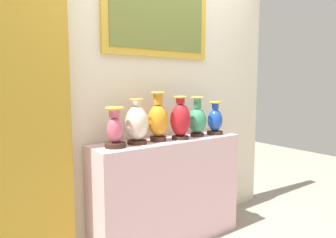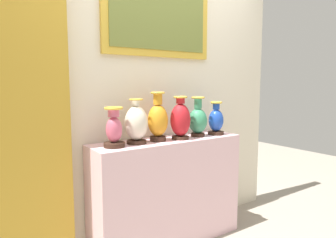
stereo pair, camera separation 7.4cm
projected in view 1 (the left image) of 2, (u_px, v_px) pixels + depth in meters
The scene contains 9 objects.
display_shelf at pixel (168, 192), 2.63m from camera, with size 1.34×0.37×0.91m, color beige.
back_wall at pixel (152, 83), 2.71m from camera, with size 2.83×0.14×2.70m.
curtain_gold at pixel (31, 121), 2.03m from camera, with size 0.52×0.08×2.26m, color gold.
vase_rose at pixel (115, 129), 2.24m from camera, with size 0.16×0.16×0.30m.
vase_ivory at pixel (137, 124), 2.37m from camera, with size 0.18×0.18×0.35m.
vase_amber at pixel (158, 120), 2.48m from camera, with size 0.17×0.17×0.40m.
vase_crimson at pixel (180, 120), 2.57m from camera, with size 0.17×0.17×0.36m.
vase_jade at pixel (197, 120), 2.71m from camera, with size 0.16×0.16×0.35m.
vase_sapphire at pixel (215, 120), 2.82m from camera, with size 0.15×0.15×0.31m.
Camera 1 is at (-1.50, -2.04, 1.38)m, focal length 32.71 mm.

